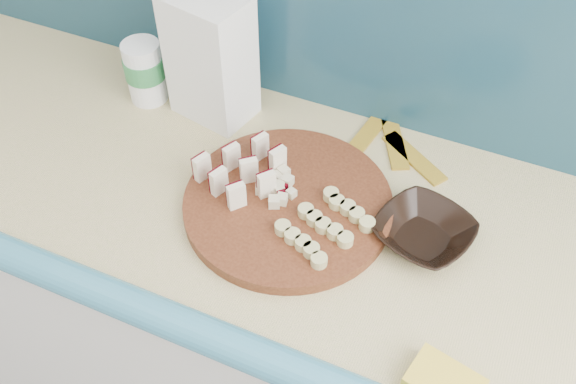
{
  "coord_description": "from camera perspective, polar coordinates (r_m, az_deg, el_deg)",
  "views": [
    {
      "loc": [
        0.59,
        0.8,
        1.78
      ],
      "look_at": [
        0.29,
        1.48,
        0.95
      ],
      "focal_mm": 40.0,
      "sensor_mm": 36.0,
      "label": 1
    }
  ],
  "objects": [
    {
      "name": "apple_chunks",
      "position": [
        1.14,
        -0.83,
        0.29
      ],
      "size": [
        0.06,
        0.06,
        0.02
      ],
      "color": "beige",
      "rests_on": "cutting_board"
    },
    {
      "name": "brown_bowl",
      "position": [
        1.11,
        11.97,
        -3.53
      ],
      "size": [
        0.2,
        0.2,
        0.04
      ],
      "primitive_type": "imported",
      "rotation": [
        0.0,
        0.0,
        -0.33
      ],
      "color": "black",
      "rests_on": "kitchen_counter"
    },
    {
      "name": "canister",
      "position": [
        1.36,
        -12.62,
        10.47
      ],
      "size": [
        0.08,
        0.08,
        0.13
      ],
      "rotation": [
        0.0,
        0.0,
        0.25
      ],
      "color": "white",
      "rests_on": "kitchen_counter"
    },
    {
      "name": "apple_wedges",
      "position": [
        1.15,
        -4.07,
        2.0
      ],
      "size": [
        0.15,
        0.16,
        0.05
      ],
      "color": "#FFEDCB",
      "rests_on": "cutting_board"
    },
    {
      "name": "flour_bag",
      "position": [
        1.27,
        -6.89,
        11.76
      ],
      "size": [
        0.17,
        0.14,
        0.26
      ],
      "primitive_type": "cube",
      "rotation": [
        0.0,
        0.0,
        -0.2
      ],
      "color": "white",
      "rests_on": "kitchen_counter"
    },
    {
      "name": "kitchen_counter",
      "position": [
        1.58,
        -6.05,
        -9.85
      ],
      "size": [
        2.2,
        0.63,
        0.91
      ],
      "color": "white",
      "rests_on": "ground"
    },
    {
      "name": "banana_slices",
      "position": [
        1.08,
        3.32,
        -3.01
      ],
      "size": [
        0.15,
        0.17,
        0.02
      ],
      "color": "#CFC57E",
      "rests_on": "cutting_board"
    },
    {
      "name": "cutting_board",
      "position": [
        1.14,
        0.0,
        -1.07
      ],
      "size": [
        0.49,
        0.49,
        0.02
      ],
      "primitive_type": "cylinder",
      "rotation": [
        0.0,
        0.0,
        -0.4
      ],
      "color": "#3E1A0D",
      "rests_on": "kitchen_counter"
    },
    {
      "name": "banana_peel",
      "position": [
        1.27,
        9.07,
        4.05
      ],
      "size": [
        0.21,
        0.18,
        0.01
      ],
      "rotation": [
        0.0,
        0.0,
        0.29
      ],
      "color": "gold",
      "rests_on": "kitchen_counter"
    }
  ]
}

